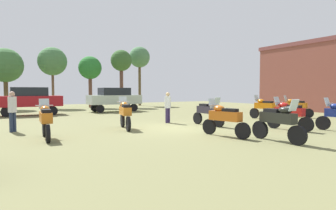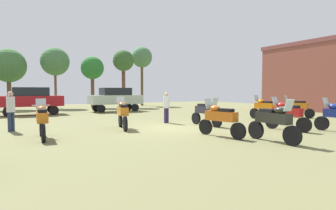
# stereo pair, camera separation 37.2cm
# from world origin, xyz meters

# --- Properties ---
(ground_plane) EXTENTS (44.00, 52.00, 0.02)m
(ground_plane) POSITION_xyz_m (0.00, 0.00, 0.01)
(ground_plane) COLOR olive
(motorcycle_1) EXTENTS (0.62, 2.18, 1.49)m
(motorcycle_1) POSITION_xyz_m (6.88, 0.55, 0.75)
(motorcycle_1) COLOR black
(motorcycle_1) RESTS_ON ground
(motorcycle_2) EXTENTS (0.72, 2.15, 1.49)m
(motorcycle_2) POSITION_xyz_m (-2.11, 0.82, 0.75)
(motorcycle_2) COLOR black
(motorcycle_2) RESTS_ON ground
(motorcycle_6) EXTENTS (0.85, 2.17, 1.45)m
(motorcycle_6) POSITION_xyz_m (9.74, 0.45, 0.73)
(motorcycle_6) COLOR black
(motorcycle_6) RESTS_ON ground
(motorcycle_7) EXTENTS (0.62, 2.16, 1.47)m
(motorcycle_7) POSITION_xyz_m (-5.60, -0.25, 0.74)
(motorcycle_7) COLOR black
(motorcycle_7) RESTS_ON ground
(motorcycle_8) EXTENTS (0.62, 2.18, 1.49)m
(motorcycle_8) POSITION_xyz_m (1.24, -4.86, 0.75)
(motorcycle_8) COLOR black
(motorcycle_8) RESTS_ON ground
(motorcycle_9) EXTENTS (0.62, 2.16, 1.48)m
(motorcycle_9) POSITION_xyz_m (4.07, -3.21, 0.75)
(motorcycle_9) COLOR black
(motorcycle_9) RESTS_ON ground
(motorcycle_11) EXTENTS (0.62, 2.21, 1.45)m
(motorcycle_11) POSITION_xyz_m (1.99, -0.11, 0.73)
(motorcycle_11) COLOR black
(motorcycle_11) RESTS_ON ground
(motorcycle_12) EXTENTS (0.71, 2.17, 1.45)m
(motorcycle_12) POSITION_xyz_m (0.40, -3.08, 0.73)
(motorcycle_12) COLOR black
(motorcycle_12) RESTS_ON ground
(car_1) EXTENTS (4.31, 1.81, 2.00)m
(car_1) POSITION_xyz_m (-5.32, 11.07, 1.19)
(car_1) COLOR black
(car_1) RESTS_ON ground
(car_3) EXTENTS (4.34, 1.90, 2.00)m
(car_3) POSITION_xyz_m (1.13, 11.35, 1.19)
(car_3) COLOR black
(car_3) RESTS_ON ground
(person_1) EXTENTS (0.48, 0.48, 1.74)m
(person_1) POSITION_xyz_m (-6.59, 2.41, 1.03)
(person_1) COLOR #25314D
(person_1) RESTS_ON ground
(person_2) EXTENTS (0.42, 0.42, 1.68)m
(person_2) POSITION_xyz_m (0.82, 1.94, 1.00)
(person_2) COLOR #31254E
(person_2) RESTS_ON ground
(tree_1) EXTENTS (2.35, 2.35, 5.31)m
(tree_1) POSITION_xyz_m (0.88, 17.93, 4.07)
(tree_1) COLOR brown
(tree_1) RESTS_ON ground
(tree_2) EXTENTS (3.16, 3.16, 5.70)m
(tree_2) POSITION_xyz_m (-6.71, 19.00, 4.10)
(tree_2) COLOR brown
(tree_2) RESTS_ON ground
(tree_4) EXTENTS (2.24, 2.24, 6.09)m
(tree_4) POSITION_xyz_m (4.00, 17.14, 4.85)
(tree_4) COLOR brown
(tree_4) RESTS_ON ground
(tree_5) EXTENTS (2.42, 2.42, 6.89)m
(tree_5) POSITION_xyz_m (6.95, 18.91, 5.60)
(tree_5) COLOR brown
(tree_5) RESTS_ON ground
(tree_7) EXTENTS (2.81, 2.81, 6.08)m
(tree_7) POSITION_xyz_m (-2.62, 18.82, 4.67)
(tree_7) COLOR brown
(tree_7) RESTS_ON ground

